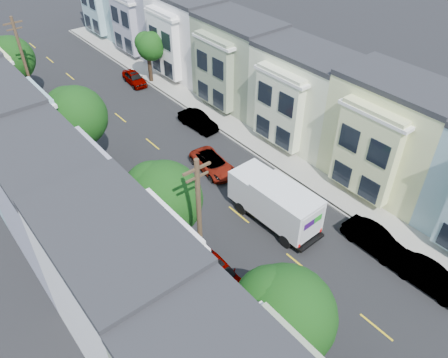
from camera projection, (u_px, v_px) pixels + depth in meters
name	position (u px, v px, depth m)	size (l,w,h in m)	color
ground	(299.00, 264.00, 28.42)	(160.00, 160.00, 0.00)	black
road_slab	(171.00, 159.00, 37.54)	(12.00, 70.00, 0.02)	black
curb_left	(107.00, 187.00, 34.52)	(0.30, 70.00, 0.15)	gray
curb_right	(225.00, 135.00, 40.49)	(0.30, 70.00, 0.15)	gray
sidewalk_left	(92.00, 193.00, 33.88)	(2.60, 70.00, 0.15)	gray
sidewalk_right	(236.00, 130.00, 41.13)	(2.60, 70.00, 0.15)	gray
centerline	(171.00, 159.00, 37.55)	(0.12, 70.00, 0.01)	gold
townhouse_row_left	(44.00, 215.00, 32.05)	(5.00, 70.00, 8.50)	#EBF2C6
townhouse_row_right	(265.00, 118.00, 43.05)	(5.00, 70.00, 8.50)	#EBF2C6
tree_b	(284.00, 317.00, 19.61)	(4.70, 4.70, 7.32)	black
tree_c	(162.00, 200.00, 25.65)	(4.70, 4.70, 7.45)	black
tree_d	(75.00, 117.00, 32.95)	(4.70, 4.70, 7.55)	black
tree_e	(10.00, 60.00, 42.56)	(4.48, 4.48, 6.95)	black
tree_far_r	(150.00, 47.00, 46.93)	(3.10, 3.10, 5.59)	black
utility_pole_near	(200.00, 235.00, 23.33)	(1.60, 0.26, 10.00)	#42301E
utility_pole_far	(28.00, 73.00, 39.15)	(1.60, 0.26, 10.00)	#42301E
fedex_truck	(275.00, 201.00, 30.45)	(2.65, 6.88, 3.30)	silver
lead_sedan	(213.00, 164.00, 35.92)	(2.17, 4.70, 1.31)	black
parked_left_c	(219.00, 273.00, 26.88)	(1.79, 4.68, 1.52)	#9B9EA5
parked_left_d	(133.00, 189.00, 33.39)	(1.57, 4.09, 1.33)	#370D13
parked_right_a	(431.00, 279.00, 26.57)	(1.55, 4.39, 1.46)	#494949
parked_right_b	(375.00, 240.00, 29.05)	(1.58, 4.48, 1.49)	silver
parked_right_c	(198.00, 121.00, 41.16)	(1.52, 4.30, 1.43)	black
parked_right_d	(134.00, 78.00, 48.43)	(1.59, 4.16, 1.35)	#0F1F35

